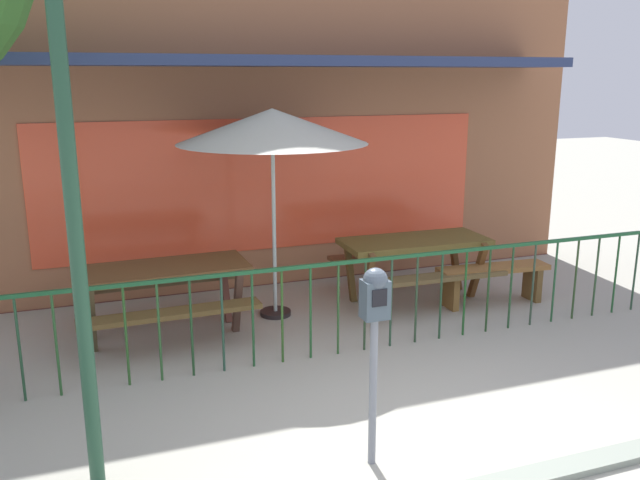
{
  "coord_description": "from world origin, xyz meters",
  "views": [
    {
      "loc": [
        -2.3,
        -3.78,
        2.74
      ],
      "look_at": [
        -0.05,
        2.4,
        1.09
      ],
      "focal_mm": 37.31,
      "sensor_mm": 36.0,
      "label": 1
    }
  ],
  "objects_px": {
    "parking_meter_near": "(375,315)",
    "patio_bench": "(493,276)",
    "street_lamp": "(66,138)",
    "patio_umbrella": "(272,127)",
    "picnic_table_left": "(162,281)",
    "picnic_table_right": "(414,252)"
  },
  "relations": [
    {
      "from": "patio_umbrella",
      "to": "street_lamp",
      "type": "distance_m",
      "value": 3.48
    },
    {
      "from": "patio_bench",
      "to": "street_lamp",
      "type": "bearing_deg",
      "value": -154.31
    },
    {
      "from": "picnic_table_right",
      "to": "patio_umbrella",
      "type": "relative_size",
      "value": 0.77
    },
    {
      "from": "picnic_table_right",
      "to": "parking_meter_near",
      "type": "distance_m",
      "value": 3.74
    },
    {
      "from": "picnic_table_right",
      "to": "street_lamp",
      "type": "distance_m",
      "value": 5.04
    },
    {
      "from": "picnic_table_left",
      "to": "patio_umbrella",
      "type": "distance_m",
      "value": 2.04
    },
    {
      "from": "patio_umbrella",
      "to": "patio_bench",
      "type": "xyz_separation_m",
      "value": [
        2.6,
        -0.53,
        -1.83
      ]
    },
    {
      "from": "patio_umbrella",
      "to": "parking_meter_near",
      "type": "xyz_separation_m",
      "value": [
        -0.2,
        -3.17,
        -1.04
      ]
    },
    {
      "from": "patio_bench",
      "to": "picnic_table_left",
      "type": "bearing_deg",
      "value": 175.16
    },
    {
      "from": "parking_meter_near",
      "to": "picnic_table_left",
      "type": "bearing_deg",
      "value": 110.24
    },
    {
      "from": "picnic_table_right",
      "to": "patio_bench",
      "type": "distance_m",
      "value": 0.99
    },
    {
      "from": "parking_meter_near",
      "to": "street_lamp",
      "type": "bearing_deg",
      "value": 168.31
    },
    {
      "from": "patio_umbrella",
      "to": "parking_meter_near",
      "type": "distance_m",
      "value": 3.34
    },
    {
      "from": "street_lamp",
      "to": "patio_bench",
      "type": "bearing_deg",
      "value": 25.69
    },
    {
      "from": "street_lamp",
      "to": "patio_umbrella",
      "type": "bearing_deg",
      "value": 53.26
    },
    {
      "from": "picnic_table_left",
      "to": "street_lamp",
      "type": "distance_m",
      "value": 3.22
    },
    {
      "from": "picnic_table_left",
      "to": "patio_bench",
      "type": "xyz_separation_m",
      "value": [
        3.9,
        -0.33,
        -0.26
      ]
    },
    {
      "from": "picnic_table_right",
      "to": "patio_umbrella",
      "type": "distance_m",
      "value": 2.37
    },
    {
      "from": "parking_meter_near",
      "to": "patio_bench",
      "type": "bearing_deg",
      "value": 43.28
    },
    {
      "from": "parking_meter_near",
      "to": "street_lamp",
      "type": "xyz_separation_m",
      "value": [
        -1.88,
        0.39,
        1.23
      ]
    },
    {
      "from": "street_lamp",
      "to": "picnic_table_right",
      "type": "bearing_deg",
      "value": 35.4
    },
    {
      "from": "picnic_table_left",
      "to": "parking_meter_near",
      "type": "xyz_separation_m",
      "value": [
        1.1,
        -2.97,
        0.53
      ]
    }
  ]
}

